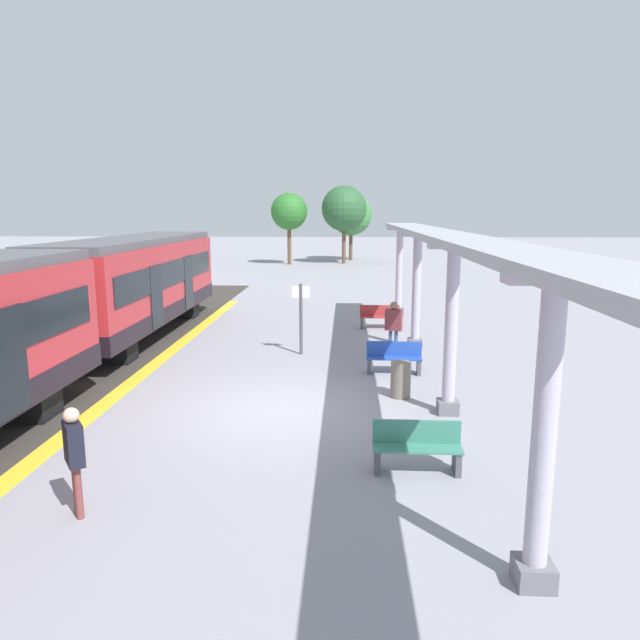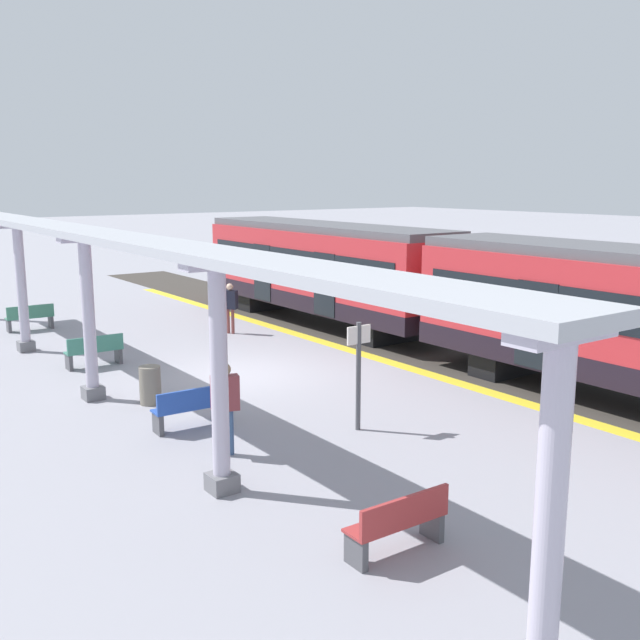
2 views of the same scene
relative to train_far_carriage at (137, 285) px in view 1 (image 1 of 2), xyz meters
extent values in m
plane|color=gray|center=(5.82, -7.59, -1.83)|extent=(176.00, 176.00, 0.00)
cube|color=gold|center=(1.81, -7.59, -1.82)|extent=(0.44, 31.27, 0.01)
cube|color=#38332D|center=(-0.01, -7.59, -1.82)|extent=(3.20, 43.27, 0.01)
cube|color=black|center=(1.31, -10.06, -0.14)|extent=(0.04, 1.10, 2.00)
cube|color=black|center=(-0.01, -8.32, -1.51)|extent=(2.21, 0.90, 0.64)
cube|color=#B9292E|center=(-0.01, 0.00, 0.11)|extent=(2.60, 11.35, 2.60)
cube|color=black|center=(-0.01, 0.00, -0.91)|extent=(2.63, 11.37, 0.55)
cube|color=#515156|center=(-0.01, 0.00, 1.53)|extent=(2.39, 11.35, 0.24)
cube|color=black|center=(1.31, 0.00, 0.43)|extent=(0.03, 10.45, 0.84)
cube|color=black|center=(1.31, -1.89, -0.14)|extent=(0.04, 1.10, 2.00)
cube|color=black|center=(1.31, 1.89, -0.14)|extent=(0.04, 1.10, 2.00)
cube|color=black|center=(-0.01, 3.63, -1.51)|extent=(2.21, 0.90, 0.64)
cube|color=black|center=(-0.01, -3.63, -1.51)|extent=(2.21, 0.90, 0.64)
cube|color=slate|center=(9.60, -13.56, -1.68)|extent=(0.44, 0.44, 0.30)
cylinder|color=#B5ADC1|center=(9.60, -13.56, 0.12)|extent=(0.28, 0.28, 3.30)
cube|color=#B5ADC1|center=(9.60, -13.56, 1.83)|extent=(1.10, 0.36, 0.12)
cube|color=slate|center=(9.60, -7.67, -1.68)|extent=(0.44, 0.44, 0.30)
cylinder|color=#B5ADC1|center=(9.60, -7.67, 0.12)|extent=(0.28, 0.28, 3.30)
cube|color=#B5ADC1|center=(9.60, -7.67, 1.83)|extent=(1.10, 0.36, 0.12)
cube|color=slate|center=(9.60, -1.46, -1.68)|extent=(0.44, 0.44, 0.30)
cylinder|color=#B5ADC1|center=(9.60, -1.46, 0.12)|extent=(0.28, 0.28, 3.30)
cube|color=#B5ADC1|center=(9.60, -1.46, 1.83)|extent=(1.10, 0.36, 0.12)
cube|color=slate|center=(9.60, 4.72, -1.68)|extent=(0.44, 0.44, 0.30)
cylinder|color=#B5ADC1|center=(9.60, 4.72, 0.12)|extent=(0.28, 0.28, 3.30)
cube|color=#B5ADC1|center=(9.60, 4.72, 1.83)|extent=(1.10, 0.36, 0.12)
cube|color=#A8AAB2|center=(9.60, -7.54, 1.97)|extent=(1.20, 25.32, 0.16)
cube|color=#3A7D69|center=(8.57, -10.61, -1.39)|extent=(1.51, 0.46, 0.04)
cube|color=#3A7D69|center=(8.58, -10.42, -1.17)|extent=(1.50, 0.08, 0.40)
cube|color=#4C4C51|center=(9.24, -10.62, -1.62)|extent=(0.10, 0.40, 0.42)
cube|color=#4C4C51|center=(7.90, -10.60, -1.62)|extent=(0.10, 0.40, 0.42)
cube|color=#9F2F2F|center=(8.63, 1.63, -1.39)|extent=(1.51, 0.46, 0.04)
cube|color=#9F2F2F|center=(8.63, 1.82, -1.17)|extent=(1.50, 0.08, 0.40)
cube|color=#4C4C51|center=(9.30, 1.62, -1.62)|extent=(0.11, 0.40, 0.42)
cube|color=#4C4C51|center=(7.96, 1.64, -1.62)|extent=(0.11, 0.40, 0.42)
cube|color=#244AA9|center=(8.67, -4.56, -1.39)|extent=(1.52, 0.51, 0.04)
cube|color=#244AA9|center=(8.68, -4.37, -1.17)|extent=(1.50, 0.13, 0.40)
cube|color=#4C4C51|center=(9.34, -4.59, -1.62)|extent=(0.12, 0.40, 0.42)
cube|color=#4C4C51|center=(8.00, -4.53, -1.62)|extent=(0.12, 0.40, 0.42)
cylinder|color=slate|center=(8.67, -6.57, -1.40)|extent=(0.48, 0.48, 0.86)
cylinder|color=#4C4C51|center=(5.98, -2.50, -0.73)|extent=(0.10, 0.10, 2.20)
cube|color=silver|center=(5.98, -2.50, 0.12)|extent=(0.56, 0.04, 0.36)
cylinder|color=brown|center=(3.45, -12.20, -1.42)|extent=(0.10, 0.10, 0.82)
cylinder|color=brown|center=(3.55, -12.33, -1.42)|extent=(0.10, 0.10, 0.82)
cube|color=black|center=(3.50, -12.27, -0.70)|extent=(0.45, 0.51, 0.61)
sphere|color=beige|center=(3.50, -12.27, -0.29)|extent=(0.22, 0.22, 0.22)
cylinder|color=#37527B|center=(8.87, -2.85, -1.40)|extent=(0.11, 0.11, 0.85)
cylinder|color=#37527B|center=(8.70, -2.79, -1.40)|extent=(0.11, 0.11, 0.85)
cube|color=brown|center=(8.78, -2.82, -0.65)|extent=(0.54, 0.37, 0.64)
sphere|color=#886E51|center=(8.78, -2.82, -0.22)|extent=(0.23, 0.23, 0.23)
cylinder|color=brown|center=(2.61, 28.11, -0.25)|extent=(0.32, 0.32, 3.15)
sphere|color=#286926|center=(2.61, 28.11, 2.53)|extent=(3.02, 3.02, 3.02)
cylinder|color=brown|center=(7.74, 32.65, -0.53)|extent=(0.32, 0.32, 2.59)
sphere|color=#397D3B|center=(7.74, 32.65, 2.24)|extent=(3.71, 3.71, 3.71)
cylinder|color=brown|center=(7.13, 29.15, -0.28)|extent=(0.32, 0.32, 3.08)
sphere|color=#29562E|center=(7.13, 29.15, 2.77)|extent=(3.78, 3.78, 3.78)
camera|label=1|loc=(7.35, -19.80, 2.54)|focal=32.29mm
camera|label=2|loc=(14.73, 8.38, 3.09)|focal=40.83mm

